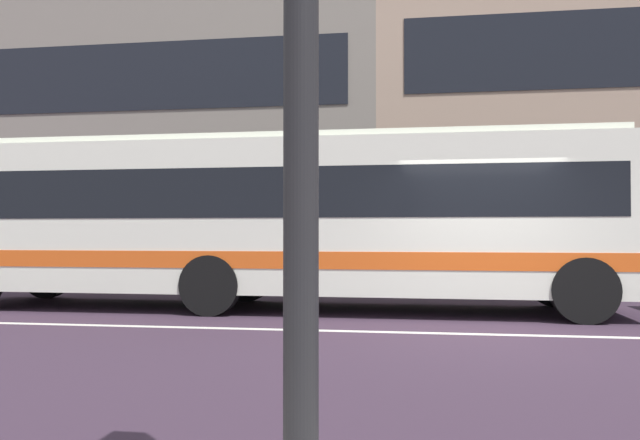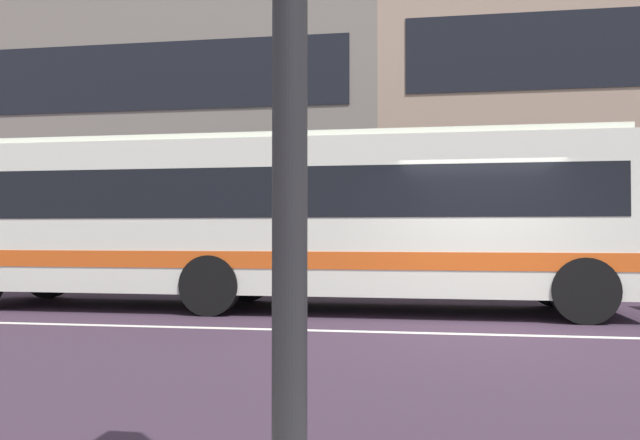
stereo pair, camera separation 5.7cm
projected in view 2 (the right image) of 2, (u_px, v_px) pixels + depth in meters
ground_plane at (490, 335)px, 8.61m from camera, size 160.00×160.00×0.00m
lane_centre_line at (490, 335)px, 8.61m from camera, size 60.00×0.16×0.01m
hedge_row_far at (556, 275)px, 14.45m from camera, size 21.07×1.10×0.83m
apartment_block_left at (121, 130)px, 26.72m from camera, size 21.98×9.91×11.30m
transit_bus at (272, 215)px, 11.62m from camera, size 12.25×2.62×3.04m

